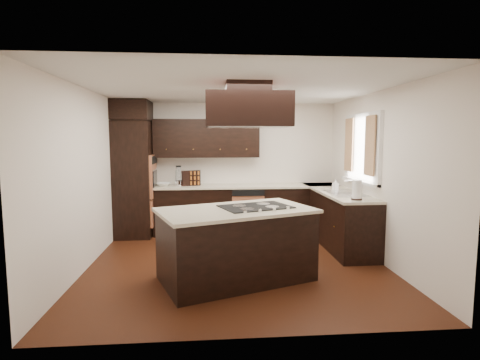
{
  "coord_description": "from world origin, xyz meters",
  "views": [
    {
      "loc": [
        -0.39,
        -5.3,
        1.8
      ],
      "look_at": [
        0.1,
        0.6,
        1.15
      ],
      "focal_mm": 28.0,
      "sensor_mm": 36.0,
      "label": 1
    }
  ],
  "objects_px": {
    "oven_column": "(134,179)",
    "spice_rack": "(191,178)",
    "range_hood": "(248,110)",
    "island": "(236,246)"
  },
  "relations": [
    {
      "from": "oven_column",
      "to": "spice_rack",
      "type": "xyz_separation_m",
      "value": [
        1.04,
        0.09,
        0.0
      ]
    },
    {
      "from": "range_hood",
      "to": "spice_rack",
      "type": "distance_m",
      "value": 2.72
    },
    {
      "from": "island",
      "to": "range_hood",
      "type": "height_order",
      "value": "range_hood"
    },
    {
      "from": "oven_column",
      "to": "range_hood",
      "type": "distance_m",
      "value": 3.13
    },
    {
      "from": "spice_rack",
      "to": "oven_column",
      "type": "bearing_deg",
      "value": 163.39
    },
    {
      "from": "range_hood",
      "to": "oven_column",
      "type": "bearing_deg",
      "value": 129.74
    },
    {
      "from": "island",
      "to": "spice_rack",
      "type": "bearing_deg",
      "value": 85.16
    },
    {
      "from": "island",
      "to": "range_hood",
      "type": "distance_m",
      "value": 1.73
    },
    {
      "from": "island",
      "to": "range_hood",
      "type": "bearing_deg",
      "value": 11.2
    },
    {
      "from": "oven_column",
      "to": "spice_rack",
      "type": "height_order",
      "value": "oven_column"
    }
  ]
}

